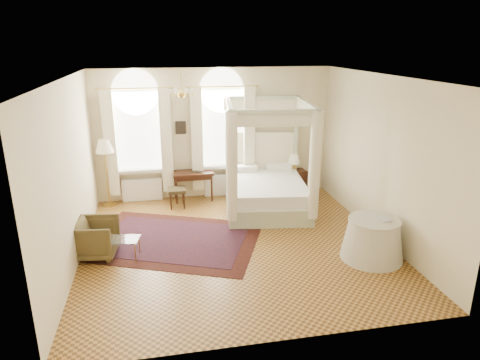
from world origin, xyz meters
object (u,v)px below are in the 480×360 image
(stool, at_px, (177,192))
(side_table, at_px, (373,239))
(canopy_bed, at_px, (266,186))
(nightstand, at_px, (297,182))
(writing_desk, at_px, (193,176))
(coffee_table, at_px, (124,241))
(armchair, at_px, (95,238))
(floor_lamp, at_px, (105,150))

(stool, bearing_deg, side_table, -43.96)
(canopy_bed, relative_size, nightstand, 4.13)
(canopy_bed, bearing_deg, side_table, -64.14)
(writing_desk, bearing_deg, nightstand, 0.00)
(writing_desk, distance_m, side_table, 4.82)
(nightstand, xyz_separation_m, coffee_table, (-4.34, -2.85, 0.03))
(stool, relative_size, coffee_table, 0.76)
(writing_desk, bearing_deg, side_table, -51.20)
(writing_desk, xyz_separation_m, armchair, (-2.09, -2.67, -0.28))
(floor_lamp, xyz_separation_m, side_table, (5.11, -3.75, -1.05))
(canopy_bed, bearing_deg, stool, 165.06)
(canopy_bed, height_order, coffee_table, canopy_bed)
(armchair, xyz_separation_m, coffee_table, (0.53, -0.19, -0.01))
(coffee_table, height_order, side_table, side_table)
(writing_desk, xyz_separation_m, stool, (-0.44, -0.42, -0.25))
(nightstand, xyz_separation_m, floor_lamp, (-4.86, 0.00, 1.12))
(coffee_table, bearing_deg, side_table, -11.13)
(canopy_bed, distance_m, floor_lamp, 3.98)
(armchair, bearing_deg, coffee_table, -101.69)
(canopy_bed, distance_m, armchair, 4.13)
(side_table, bearing_deg, armchair, 167.99)
(coffee_table, bearing_deg, stool, 65.20)
(armchair, bearing_deg, canopy_bed, -58.19)
(armchair, relative_size, coffee_table, 1.26)
(canopy_bed, xyz_separation_m, nightstand, (1.10, 0.98, -0.27))
(nightstand, xyz_separation_m, writing_desk, (-2.77, -0.00, 0.33))
(canopy_bed, relative_size, armchair, 3.28)
(writing_desk, relative_size, side_table, 0.88)
(writing_desk, height_order, side_table, side_table)
(nightstand, relative_size, stool, 1.33)
(stool, distance_m, side_table, 4.80)
(canopy_bed, bearing_deg, nightstand, 41.81)
(stool, distance_m, armchair, 2.79)
(canopy_bed, height_order, writing_desk, canopy_bed)
(writing_desk, distance_m, floor_lamp, 2.23)
(writing_desk, bearing_deg, stool, -136.36)
(armchair, height_order, floor_lamp, floor_lamp)
(writing_desk, relative_size, floor_lamp, 0.61)
(stool, height_order, side_table, side_table)
(writing_desk, bearing_deg, armchair, -128.11)
(nightstand, bearing_deg, armchair, -151.28)
(writing_desk, xyz_separation_m, coffee_table, (-1.56, -2.85, -0.30))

